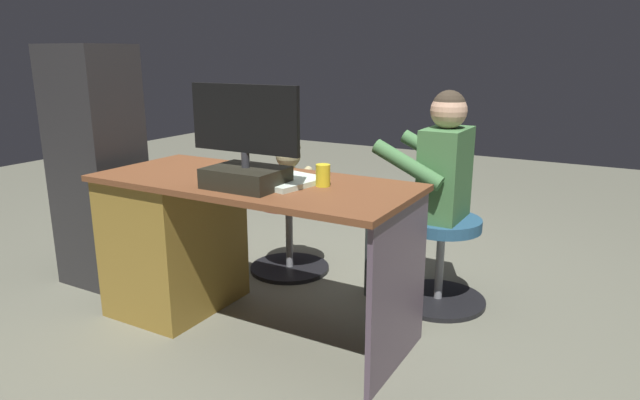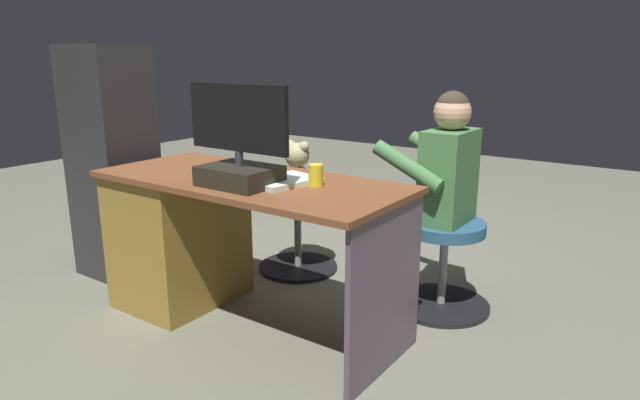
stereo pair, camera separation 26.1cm
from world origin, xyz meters
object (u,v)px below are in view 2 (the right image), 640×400
(computer_mouse, at_px, (218,167))
(visitor_chair, at_px, (444,259))
(cup, at_px, (316,175))
(tv_remote, at_px, (234,172))
(desk, at_px, (193,233))
(person, at_px, (433,182))
(teddy_bear, at_px, (298,170))
(office_chair_teddy, at_px, (298,227))
(keyboard, at_px, (263,175))
(monitor, at_px, (239,155))

(computer_mouse, height_order, visitor_chair, computer_mouse)
(cup, relative_size, visitor_chair, 0.19)
(cup, bearing_deg, tv_remote, 2.71)
(desk, xyz_separation_m, visitor_chair, (-1.10, -0.72, -0.13))
(person, bearing_deg, cup, 68.33)
(computer_mouse, bearing_deg, visitor_chair, -144.64)
(teddy_bear, bearing_deg, computer_mouse, 90.82)
(desk, relative_size, office_chair_teddy, 3.12)
(desk, distance_m, keyboard, 0.57)
(desk, xyz_separation_m, teddy_bear, (-0.15, -0.72, 0.23))
(teddy_bear, bearing_deg, keyboard, 114.09)
(monitor, relative_size, teddy_bear, 1.62)
(office_chair_teddy, bearing_deg, monitor, 111.11)
(desk, height_order, keyboard, keyboard)
(tv_remote, bearing_deg, computer_mouse, -11.17)
(tv_remote, relative_size, office_chair_teddy, 0.31)
(visitor_chair, bearing_deg, computer_mouse, 35.36)
(desk, relative_size, teddy_bear, 4.57)
(monitor, distance_m, tv_remote, 0.28)
(computer_mouse, bearing_deg, office_chair_teddy, -89.16)
(keyboard, bearing_deg, tv_remote, 6.66)
(cup, distance_m, office_chair_teddy, 1.03)
(desk, xyz_separation_m, office_chair_teddy, (-0.15, -0.71, -0.13))
(teddy_bear, relative_size, person, 0.29)
(tv_remote, xyz_separation_m, teddy_bear, (0.13, -0.69, -0.13))
(keyboard, height_order, computer_mouse, computer_mouse)
(cup, height_order, person, person)
(tv_remote, bearing_deg, monitor, 136.51)
(computer_mouse, xyz_separation_m, office_chair_teddy, (0.01, -0.66, -0.49))
(keyboard, bearing_deg, teddy_bear, -65.91)
(tv_remote, height_order, person, person)
(computer_mouse, height_order, office_chair_teddy, computer_mouse)
(teddy_bear, xyz_separation_m, person, (-0.87, 0.00, 0.05))
(cup, bearing_deg, teddy_bear, -47.70)
(office_chair_teddy, bearing_deg, visitor_chair, -179.47)
(computer_mouse, bearing_deg, cup, -179.45)
(monitor, distance_m, keyboard, 0.22)
(desk, bearing_deg, teddy_bear, -101.64)
(tv_remote, distance_m, office_chair_teddy, 0.84)
(monitor, bearing_deg, tv_remote, -39.99)
(tv_remote, height_order, teddy_bear, teddy_bear)
(office_chair_teddy, bearing_deg, tv_remote, 101.11)
(tv_remote, height_order, visitor_chair, tv_remote)
(office_chair_teddy, height_order, visitor_chair, same)
(tv_remote, bearing_deg, visitor_chair, -143.58)
(monitor, relative_size, visitor_chair, 1.07)
(keyboard, relative_size, office_chair_teddy, 0.86)
(office_chair_teddy, relative_size, visitor_chair, 0.96)
(cup, distance_m, visitor_chair, 0.91)
(desk, relative_size, tv_remote, 10.22)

